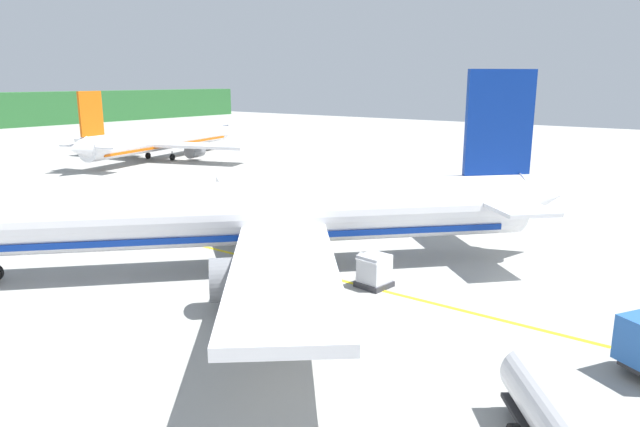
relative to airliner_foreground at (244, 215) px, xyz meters
name	(u,v)px	position (x,y,z in m)	size (l,w,h in m)	color
ground	(71,192)	(7.43, 32.27, -3.49)	(240.00, 320.00, 0.20)	#999993
airliner_foreground	(244,215)	(0.00, 0.00, 0.00)	(32.72, 31.62, 11.90)	white
airliner_mid_apron	(162,139)	(29.22, 44.71, -0.56)	(34.39, 28.65, 9.92)	white
cargo_container_near	(374,271)	(2.08, -7.88, -2.46)	(1.86, 1.86, 1.96)	#333338
apron_guide_line	(324,276)	(1.81, -4.61, -3.39)	(0.30, 60.00, 0.01)	yellow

